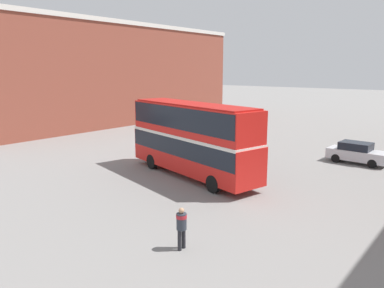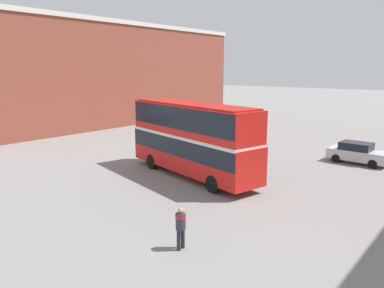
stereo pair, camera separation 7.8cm
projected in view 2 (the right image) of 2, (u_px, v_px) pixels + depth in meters
The scene contains 5 objects.
ground_plane at pixel (197, 174), 25.72m from camera, with size 240.00×240.00×0.00m, color gray.
building_row_left at pixel (112, 74), 49.67m from camera, with size 9.07×39.59×12.85m.
double_decker_bus at pixel (192, 135), 24.66m from camera, with size 11.20×4.94×4.91m.
pedestrian_foreground at pixel (181, 224), 14.80m from camera, with size 0.45×0.45×1.75m.
parked_car_kerb_near at pixel (357, 153), 28.51m from camera, with size 4.33×1.95×1.61m.
Camera 2 is at (15.45, -19.41, 7.10)m, focal length 35.00 mm.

